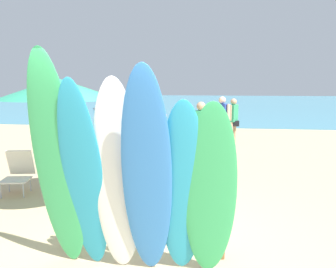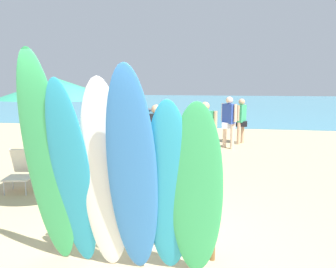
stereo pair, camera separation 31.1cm
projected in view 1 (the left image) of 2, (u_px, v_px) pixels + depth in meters
name	position (u px, v px, depth m)	size (l,w,h in m)	color
ground	(195.00, 122.00, 17.89)	(60.00, 60.00, 0.00)	tan
ocean_water	(203.00, 103.00, 35.40)	(60.00, 40.00, 0.02)	teal
surfboard_rack	(143.00, 216.00, 4.10)	(2.10, 0.07, 0.68)	brown
surfboard_green_0	(57.00, 165.00, 3.60)	(0.56, 0.06, 2.57)	#38B266
surfboard_teal_1	(84.00, 179.00, 3.57)	(0.49, 0.06, 2.27)	#289EC6
surfboard_white_2	(118.00, 180.00, 3.53)	(0.53, 0.07, 2.26)	white
surfboard_blue_3	(147.00, 179.00, 3.37)	(0.52, 0.08, 2.42)	#337AD1
surfboard_teal_4	(182.00, 192.00, 3.47)	(0.50, 0.08, 2.06)	#289EC6
surfboard_green_5	(210.00, 194.00, 3.44)	(0.56, 0.07, 2.03)	#38B266
beachgoer_midbeach	(233.00, 118.00, 11.66)	(0.42, 0.55, 1.61)	tan
beachgoer_by_water	(201.00, 129.00, 8.47)	(0.63, 0.27, 1.68)	tan
beachgoer_photographing	(153.00, 134.00, 7.76)	(0.63, 0.27, 1.66)	tan
beachgoer_strolling	(87.00, 146.00, 6.86)	(0.39, 0.45, 1.48)	beige
beachgoer_near_rack	(222.00, 118.00, 10.82)	(0.50, 0.48, 1.72)	beige
beach_chair_red	(18.00, 171.00, 6.45)	(0.61, 0.72, 0.84)	#B7B7BC
beach_umbrella	(58.00, 89.00, 5.33)	(1.94, 1.94, 2.24)	silver
distant_boat	(117.00, 109.00, 24.84)	(4.34, 1.46, 0.34)	#4C515B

